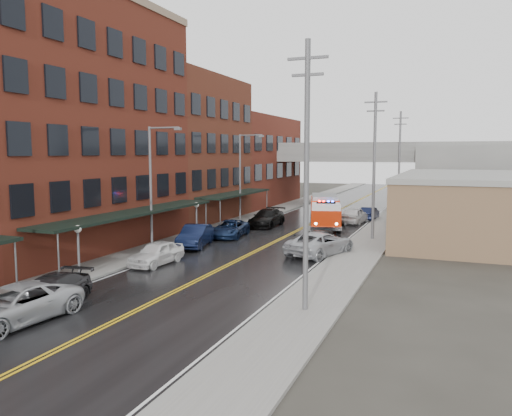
% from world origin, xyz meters
% --- Properties ---
extents(road, '(11.00, 160.00, 0.02)m').
position_xyz_m(road, '(0.00, 30.00, 0.01)').
color(road, black).
rests_on(road, ground).
extents(sidewalk_left, '(3.00, 160.00, 0.15)m').
position_xyz_m(sidewalk_left, '(-7.30, 30.00, 0.07)').
color(sidewalk_left, slate).
rests_on(sidewalk_left, ground).
extents(sidewalk_right, '(3.00, 160.00, 0.15)m').
position_xyz_m(sidewalk_right, '(7.30, 30.00, 0.07)').
color(sidewalk_right, slate).
rests_on(sidewalk_right, ground).
extents(curb_left, '(0.30, 160.00, 0.15)m').
position_xyz_m(curb_left, '(-5.65, 30.00, 0.07)').
color(curb_left, gray).
rests_on(curb_left, ground).
extents(curb_right, '(0.30, 160.00, 0.15)m').
position_xyz_m(curb_right, '(5.65, 30.00, 0.07)').
color(curb_right, gray).
rests_on(curb_right, ground).
extents(brick_building_b, '(9.00, 20.00, 18.00)m').
position_xyz_m(brick_building_b, '(-13.30, 23.00, 9.00)').
color(brick_building_b, '#5E2018').
rests_on(brick_building_b, ground).
extents(brick_building_c, '(9.00, 15.00, 15.00)m').
position_xyz_m(brick_building_c, '(-13.30, 40.50, 7.50)').
color(brick_building_c, '#5A281B').
rests_on(brick_building_c, ground).
extents(brick_building_far, '(9.00, 20.00, 12.00)m').
position_xyz_m(brick_building_far, '(-13.30, 58.00, 6.00)').
color(brick_building_far, maroon).
rests_on(brick_building_far, ground).
extents(tan_building, '(14.00, 22.00, 5.00)m').
position_xyz_m(tan_building, '(16.00, 40.00, 2.50)').
color(tan_building, brown).
rests_on(tan_building, ground).
extents(right_far_block, '(18.00, 30.00, 8.00)m').
position_xyz_m(right_far_block, '(18.00, 70.00, 4.00)').
color(right_far_block, slate).
rests_on(right_far_block, ground).
extents(awning_1, '(2.60, 18.00, 3.09)m').
position_xyz_m(awning_1, '(-7.49, 23.00, 2.99)').
color(awning_1, black).
rests_on(awning_1, ground).
extents(awning_2, '(2.60, 13.00, 3.09)m').
position_xyz_m(awning_2, '(-7.49, 40.50, 2.99)').
color(awning_2, black).
rests_on(awning_2, ground).
extents(globe_lamp_1, '(0.44, 0.44, 3.12)m').
position_xyz_m(globe_lamp_1, '(-6.40, 16.00, 2.31)').
color(globe_lamp_1, '#59595B').
rests_on(globe_lamp_1, ground).
extents(globe_lamp_2, '(0.44, 0.44, 3.12)m').
position_xyz_m(globe_lamp_2, '(-6.40, 30.00, 2.31)').
color(globe_lamp_2, '#59595B').
rests_on(globe_lamp_2, ground).
extents(street_lamp_1, '(2.64, 0.22, 9.00)m').
position_xyz_m(street_lamp_1, '(-6.55, 24.00, 5.19)').
color(street_lamp_1, '#59595B').
rests_on(street_lamp_1, ground).
extents(street_lamp_2, '(2.64, 0.22, 9.00)m').
position_xyz_m(street_lamp_2, '(-6.55, 40.00, 5.19)').
color(street_lamp_2, '#59595B').
rests_on(street_lamp_2, ground).
extents(utility_pole_0, '(1.80, 0.24, 12.00)m').
position_xyz_m(utility_pole_0, '(7.20, 15.00, 6.31)').
color(utility_pole_0, '#59595B').
rests_on(utility_pole_0, ground).
extents(utility_pole_1, '(1.80, 0.24, 12.00)m').
position_xyz_m(utility_pole_1, '(7.20, 35.00, 6.31)').
color(utility_pole_1, '#59595B').
rests_on(utility_pole_1, ground).
extents(utility_pole_2, '(1.80, 0.24, 12.00)m').
position_xyz_m(utility_pole_2, '(7.20, 55.00, 6.31)').
color(utility_pole_2, '#59595B').
rests_on(utility_pole_2, ground).
extents(overpass, '(40.00, 10.00, 7.50)m').
position_xyz_m(overpass, '(0.00, 62.00, 5.99)').
color(overpass, slate).
rests_on(overpass, ground).
extents(fire_truck, '(5.05, 8.80, 3.07)m').
position_xyz_m(fire_truck, '(1.92, 40.23, 1.66)').
color(fire_truck, '#B92608').
rests_on(fire_truck, ground).
extents(parked_car_left_2, '(3.21, 5.97, 1.59)m').
position_xyz_m(parked_car_left_2, '(-3.77, 9.09, 0.80)').
color(parked_car_left_2, '#A9ACB1').
rests_on(parked_car_left_2, ground).
extents(parked_car_left_3, '(2.79, 5.27, 1.46)m').
position_xyz_m(parked_car_left_3, '(-4.04, 11.30, 0.73)').
color(parked_car_left_3, black).
rests_on(parked_car_left_3, ground).
extents(parked_car_left_4, '(2.01, 4.51, 1.51)m').
position_xyz_m(parked_car_left_4, '(-4.35, 20.80, 0.75)').
color(parked_car_left_4, white).
rests_on(parked_car_left_4, ground).
extents(parked_car_left_5, '(2.85, 5.36, 1.68)m').
position_xyz_m(parked_car_left_5, '(-5.00, 27.20, 0.84)').
color(parked_car_left_5, black).
rests_on(parked_car_left_5, ground).
extents(parked_car_left_6, '(3.02, 5.43, 1.44)m').
position_xyz_m(parked_car_left_6, '(-4.39, 32.18, 0.72)').
color(parked_car_left_6, '#112142').
rests_on(parked_car_left_6, ground).
extents(parked_car_left_7, '(2.40, 5.78, 1.67)m').
position_xyz_m(parked_car_left_7, '(-3.60, 39.20, 0.84)').
color(parked_car_left_7, black).
rests_on(parked_car_left_7, ground).
extents(parked_car_right_0, '(4.48, 6.44, 1.63)m').
position_xyz_m(parked_car_right_0, '(4.68, 27.68, 0.82)').
color(parked_car_right_0, '#A8ABB0').
rests_on(parked_car_right_0, ground).
extents(parked_car_right_1, '(3.08, 5.20, 1.41)m').
position_xyz_m(parked_car_right_1, '(4.07, 29.80, 0.71)').
color(parked_car_right_1, '#252527').
rests_on(parked_car_right_1, ground).
extents(parked_car_right_2, '(2.51, 5.08, 1.67)m').
position_xyz_m(parked_car_right_2, '(4.00, 44.44, 0.83)').
color(parked_car_right_2, silver).
rests_on(parked_car_right_2, ground).
extents(parked_car_right_3, '(1.64, 4.22, 1.37)m').
position_xyz_m(parked_car_right_3, '(4.95, 47.80, 0.69)').
color(parked_car_right_3, black).
rests_on(parked_car_right_3, ground).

